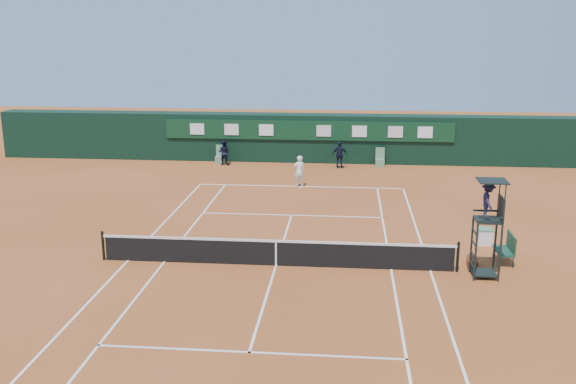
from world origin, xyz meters
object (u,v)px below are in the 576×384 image
object	(u,v)px
tennis_net	(276,252)
cooler	(485,236)
player	(299,171)
player_bench	(507,247)
umpire_chair	(489,208)

from	to	relation	value
tennis_net	cooler	world-z (taller)	tennis_net
player	player_bench	bearing A→B (deg)	109.32
tennis_net	player_bench	world-z (taller)	same
tennis_net	cooler	bearing A→B (deg)	21.33
tennis_net	player	world-z (taller)	player
player_bench	player	bearing A→B (deg)	127.77
umpire_chair	player	bearing A→B (deg)	120.72
umpire_chair	tennis_net	bearing A→B (deg)	176.93
player_bench	cooler	xyz separation A→B (m)	(-0.36, 2.05, -0.27)
umpire_chair	player_bench	distance (m)	2.60
umpire_chair	player	xyz separation A→B (m)	(-7.29, 12.27, -1.61)
umpire_chair	cooler	world-z (taller)	umpire_chair
tennis_net	umpire_chair	world-z (taller)	umpire_chair
player	tennis_net	bearing A→B (deg)	71.84
player_bench	tennis_net	bearing A→B (deg)	-172.72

